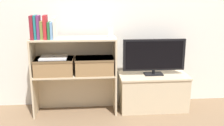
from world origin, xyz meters
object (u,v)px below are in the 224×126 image
at_px(book_plum, 39,27).
at_px(baby_monitor, 111,32).
at_px(storage_basket_left, 54,66).
at_px(book_skyblue, 52,30).
at_px(storage_basket_right, 94,65).
at_px(book_ivory, 55,28).
at_px(book_teal, 36,27).
at_px(laptop, 54,58).
at_px(tv, 154,56).
at_px(tv_stand, 153,91).
at_px(book_olive, 42,30).
at_px(book_forest, 49,31).
at_px(book_maroon, 32,27).
at_px(book_crimson, 46,27).

height_order(book_plum, baby_monitor, book_plum).
height_order(baby_monitor, storage_basket_left, baby_monitor).
height_order(book_skyblue, storage_basket_right, book_skyblue).
height_order(book_skyblue, book_ivory, book_ivory).
relative_size(book_teal, storage_basket_left, 0.59).
height_order(book_plum, laptop, book_plum).
relative_size(tv, book_ivory, 3.20).
distance_m(storage_basket_left, storage_basket_right, 0.46).
bearing_deg(book_teal, book_skyblue, 0.00).
xyz_separation_m(tv_stand, storage_basket_left, (-1.17, -0.07, 0.37)).
bearing_deg(book_plum, laptop, 16.22).
bearing_deg(baby_monitor, book_teal, -176.20).
bearing_deg(storage_basket_right, baby_monitor, 4.54).
xyz_separation_m(book_plum, baby_monitor, (0.78, 0.05, -0.07)).
bearing_deg(book_olive, baby_monitor, 4.13).
relative_size(book_olive, storage_basket_left, 0.45).
distance_m(book_teal, storage_basket_left, 0.48).
distance_m(book_teal, book_skyblue, 0.18).
relative_size(book_skyblue, baby_monitor, 1.31).
xyz_separation_m(storage_basket_left, laptop, (0.00, 0.00, 0.09)).
relative_size(storage_basket_left, laptop, 1.45).
xyz_separation_m(tv_stand, book_forest, (-1.20, -0.11, 0.78)).
bearing_deg(storage_basket_left, book_plum, -163.78).
relative_size(book_forest, storage_basket_left, 0.42).
distance_m(storage_basket_right, laptop, 0.47).
bearing_deg(tv_stand, tv, -90.00).
relative_size(book_skyblue, storage_basket_left, 0.42).
bearing_deg(book_maroon, book_ivory, 0.00).
bearing_deg(book_forest, tv_stand, 5.05).
bearing_deg(tv, book_plum, -175.44).
bearing_deg(book_crimson, book_forest, -0.00).
bearing_deg(book_plum, book_ivory, 0.00).
relative_size(book_plum, baby_monitor, 1.81).
height_order(book_teal, book_crimson, book_teal).
height_order(book_olive, storage_basket_right, book_olive).
height_order(storage_basket_right, laptop, laptop).
bearing_deg(book_teal, tv_stand, 4.52).
bearing_deg(book_maroon, book_plum, 0.00).
height_order(book_crimson, book_forest, book_crimson).
bearing_deg(book_crimson, book_maroon, -180.00).
bearing_deg(book_skyblue, storage_basket_right, 4.93).
bearing_deg(book_crimson, tv_stand, 4.90).
xyz_separation_m(tv, book_skyblue, (-1.17, -0.10, 0.33)).
bearing_deg(book_forest, storage_basket_left, 56.57).
height_order(tv_stand, storage_basket_left, storage_basket_left).
distance_m(tv, book_skyblue, 1.22).
relative_size(book_plum, book_forest, 1.39).
bearing_deg(book_skyblue, book_maroon, 180.00).
distance_m(tv_stand, book_crimson, 1.48).
bearing_deg(book_ivory, book_maroon, 180.00).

